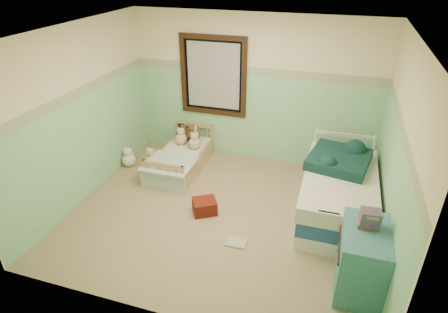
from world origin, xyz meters
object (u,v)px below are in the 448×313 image
(floor_book, at_px, (236,242))
(plush_floor_tan, at_px, (151,160))
(plush_floor_cream, at_px, (129,160))
(twin_bed_frame, at_px, (336,208))
(dresser, at_px, (362,260))
(red_pillow, at_px, (205,206))
(toddler_bed_frame, at_px, (181,163))

(floor_book, bearing_deg, plush_floor_tan, 141.86)
(plush_floor_cream, relative_size, twin_bed_frame, 0.13)
(plush_floor_tan, xyz_separation_m, dresser, (3.41, -1.74, 0.27))
(plush_floor_tan, relative_size, floor_book, 0.90)
(plush_floor_cream, distance_m, red_pillow, 1.92)
(plush_floor_tan, xyz_separation_m, red_pillow, (1.33, -0.96, -0.02))
(plush_floor_tan, bearing_deg, red_pillow, -35.88)
(plush_floor_tan, relative_size, twin_bed_frame, 0.13)
(plush_floor_tan, xyz_separation_m, twin_bed_frame, (3.11, -0.46, -0.01))
(plush_floor_tan, xyz_separation_m, floor_book, (1.94, -1.46, -0.11))
(floor_book, bearing_deg, dresser, -12.14)
(plush_floor_cream, distance_m, floor_book, 2.70)
(dresser, bearing_deg, plush_floor_tan, 152.99)
(dresser, xyz_separation_m, red_pillow, (-2.08, 0.78, -0.29))
(toddler_bed_frame, distance_m, dresser, 3.47)
(twin_bed_frame, bearing_deg, red_pillow, -164.33)
(dresser, bearing_deg, floor_book, 169.11)
(red_pillow, bearing_deg, plush_floor_cream, 153.12)
(toddler_bed_frame, height_order, plush_floor_cream, plush_floor_cream)
(plush_floor_tan, height_order, dresser, dresser)
(plush_floor_cream, xyz_separation_m, plush_floor_tan, (0.39, 0.09, 0.00))
(floor_book, bearing_deg, red_pillow, 139.76)
(plush_floor_cream, bearing_deg, toddler_bed_frame, 13.57)
(twin_bed_frame, bearing_deg, plush_floor_tan, 171.59)
(toddler_bed_frame, height_order, twin_bed_frame, twin_bed_frame)
(toddler_bed_frame, distance_m, plush_floor_cream, 0.92)
(twin_bed_frame, distance_m, dresser, 1.34)
(red_pillow, bearing_deg, plush_floor_tan, 144.12)
(plush_floor_cream, height_order, red_pillow, plush_floor_cream)
(dresser, bearing_deg, red_pillow, 159.51)
(plush_floor_tan, bearing_deg, dresser, -27.01)
(dresser, xyz_separation_m, floor_book, (-1.47, 0.28, -0.38))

